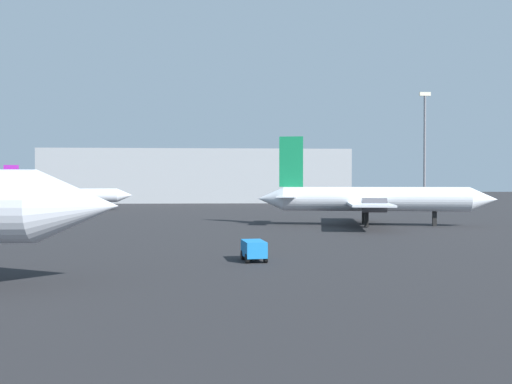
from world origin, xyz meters
TOP-DOWN VIEW (x-y plane):
  - airplane_on_taxiway at (20.12, 51.13)m, footprint 27.89×21.41m
  - airplane_distant at (-27.39, 86.90)m, footprint 24.70×22.39m
  - baggage_cart at (4.75, 24.25)m, footprint 1.68×2.56m
  - light_mast_right at (45.49, 98.93)m, footprint 2.40×0.50m
  - terminal_building at (-4.83, 130.09)m, footprint 79.48×19.50m

SIDE VIEW (x-z plane):
  - baggage_cart at x=4.75m, z-range 0.11..1.41m
  - airplane_distant at x=-27.39m, z-range -1.39..6.93m
  - airplane_on_taxiway at x=20.12m, z-range -2.17..8.50m
  - terminal_building at x=-4.83m, z-range 0.00..13.94m
  - light_mast_right at x=45.49m, z-range 1.31..25.98m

